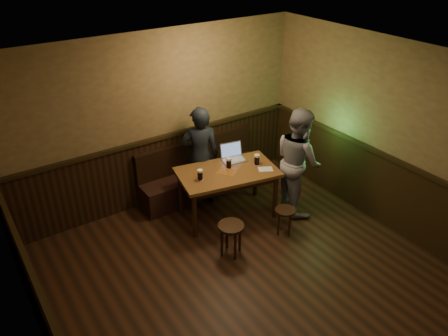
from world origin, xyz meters
TOP-DOWN VIEW (x-y plane):
  - room at (0.00, 0.22)m, footprint 5.04×6.04m
  - bench at (0.59, 2.75)m, footprint 2.20×0.50m
  - pub_table at (0.59, 1.94)m, footprint 1.65×1.14m
  - stool_left at (0.10, 1.13)m, footprint 0.42×0.42m
  - stool_right at (1.04, 1.08)m, footprint 0.32×0.32m
  - pint_left at (0.11, 1.95)m, footprint 0.11×0.11m
  - pint_mid at (0.66, 2.01)m, footprint 0.11×0.11m
  - pint_right at (1.09, 1.85)m, footprint 0.11×0.11m
  - laptop at (0.88, 2.21)m, footprint 0.41×0.36m
  - menu at (1.11, 1.66)m, footprint 0.27×0.24m
  - person_suit at (0.46, 2.52)m, footprint 0.73×0.64m
  - person_grey at (1.64, 1.51)m, footprint 0.85×0.98m

SIDE VIEW (x-z plane):
  - bench at x=0.59m, z-range -0.16..0.79m
  - stool_right at x=1.04m, z-range 0.12..0.54m
  - stool_left at x=0.10m, z-range 0.15..0.64m
  - pub_table at x=0.59m, z-range 0.29..1.10m
  - menu at x=1.11m, z-range 0.81..0.81m
  - person_suit at x=0.46m, z-range 0.00..1.69m
  - person_grey at x=1.64m, z-range 0.00..1.73m
  - laptop at x=0.88m, z-range 0.74..1.00m
  - pint_left at x=0.11m, z-range 0.81..0.97m
  - pint_mid at x=0.66m, z-range 0.81..0.98m
  - pint_right at x=1.09m, z-range 0.81..0.98m
  - room at x=0.00m, z-range -0.22..2.62m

